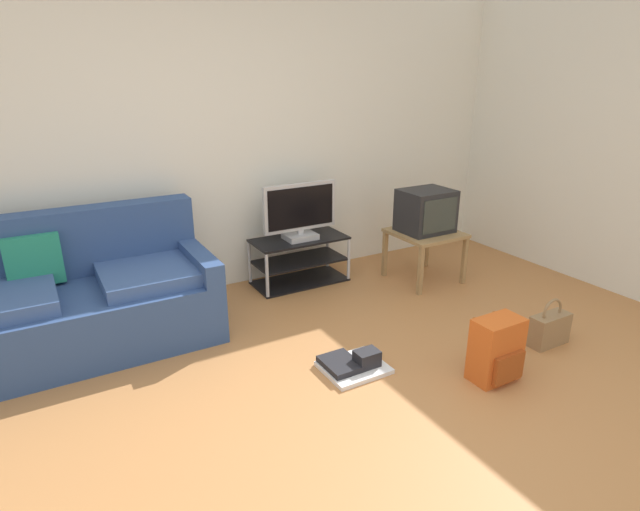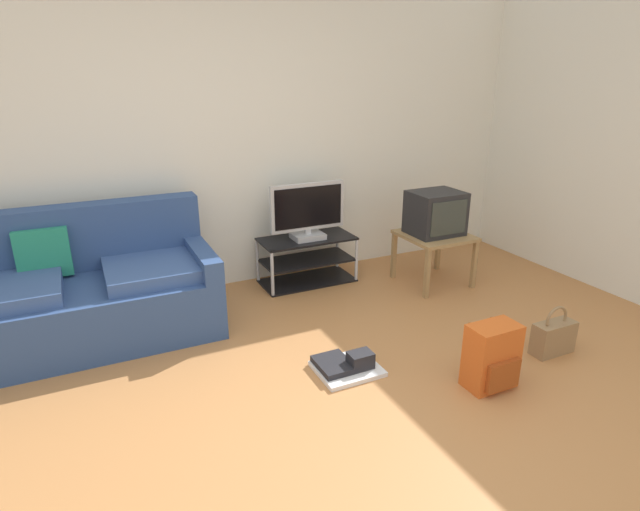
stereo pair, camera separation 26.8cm
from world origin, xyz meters
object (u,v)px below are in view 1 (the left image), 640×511
(tv_stand, at_px, (300,260))
(floor_tray, at_px, (353,364))
(handbag, at_px, (549,328))
(couch, at_px, (80,301))
(side_table, at_px, (425,238))
(backpack, at_px, (496,350))
(crt_tv, at_px, (426,211))
(flat_tv, at_px, (300,212))

(tv_stand, bearing_deg, floor_tray, -104.67)
(handbag, bearing_deg, tv_stand, 117.78)
(couch, bearing_deg, floor_tray, -40.22)
(side_table, xyz_separation_m, handbag, (-0.03, -1.42, -0.28))
(backpack, relative_size, floor_tray, 1.02)
(side_table, relative_size, backpack, 1.38)
(side_table, bearing_deg, couch, 174.73)
(couch, distance_m, handbag, 3.39)
(crt_tv, height_order, backpack, crt_tv)
(couch, relative_size, crt_tv, 3.98)
(flat_tv, distance_m, floor_tray, 1.69)
(flat_tv, distance_m, side_table, 1.20)
(floor_tray, bearing_deg, crt_tv, 35.00)
(couch, xyz_separation_m, crt_tv, (2.95, -0.26, 0.33))
(couch, bearing_deg, handbag, -29.99)
(side_table, relative_size, crt_tv, 1.27)
(backpack, height_order, handbag, backpack)
(couch, distance_m, floor_tray, 1.99)
(couch, bearing_deg, crt_tv, -4.95)
(crt_tv, relative_size, handbag, 1.27)
(flat_tv, relative_size, crt_tv, 1.54)
(crt_tv, relative_size, backpack, 1.09)
(couch, xyz_separation_m, tv_stand, (1.90, 0.26, -0.13))
(tv_stand, relative_size, side_table, 1.49)
(couch, distance_m, flat_tv, 1.95)
(couch, xyz_separation_m, flat_tv, (1.90, 0.23, 0.34))
(tv_stand, xyz_separation_m, flat_tv, (0.00, -0.02, 0.47))
(side_table, bearing_deg, backpack, -114.92)
(flat_tv, xyz_separation_m, floor_tray, (-0.40, -1.50, -0.65))
(flat_tv, distance_m, backpack, 2.12)
(couch, relative_size, floor_tray, 4.42)
(tv_stand, distance_m, flat_tv, 0.47)
(side_table, xyz_separation_m, crt_tv, (0.00, 0.02, 0.26))
(side_table, distance_m, crt_tv, 0.26)
(side_table, height_order, backpack, side_table)
(tv_stand, relative_size, backpack, 2.06)
(tv_stand, height_order, crt_tv, crt_tv)
(tv_stand, relative_size, handbag, 2.41)
(couch, xyz_separation_m, handbag, (2.93, -1.69, -0.22))
(side_table, xyz_separation_m, floor_tray, (-1.45, -1.00, -0.37))
(backpack, bearing_deg, tv_stand, 104.12)
(couch, height_order, backpack, couch)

